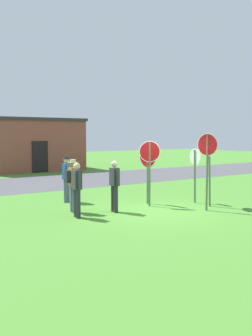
% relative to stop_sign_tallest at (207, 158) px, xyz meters
% --- Properties ---
extents(ground_plane, '(80.00, 80.00, 0.00)m').
position_rel_stop_sign_tallest_xyz_m(ground_plane, '(-1.69, 0.92, -1.77)').
color(ground_plane, '#47842D').
extents(street_asphalt, '(60.00, 6.40, 0.01)m').
position_rel_stop_sign_tallest_xyz_m(street_asphalt, '(-1.69, 10.19, -1.76)').
color(street_asphalt, '#4C4C51').
rests_on(street_asphalt, ground).
extents(building_background, '(7.22, 5.64, 3.67)m').
position_rel_stop_sign_tallest_xyz_m(building_background, '(0.35, 18.12, 0.07)').
color(building_background, brown).
rests_on(building_background, ground).
extents(stop_sign_tallest, '(0.21, 0.73, 2.59)m').
position_rel_stop_sign_tallest_xyz_m(stop_sign_tallest, '(0.00, 0.00, 0.00)').
color(stop_sign_tallest, '#51664C').
rests_on(stop_sign_tallest, ground).
extents(stop_sign_leaning_right, '(0.12, 0.62, 2.03)m').
position_rel_stop_sign_tallest_xyz_m(stop_sign_leaning_right, '(0.75, 1.32, -0.42)').
color(stop_sign_leaning_right, '#51664C').
rests_on(stop_sign_leaning_right, ground).
extents(stop_sign_leaning_left, '(0.59, 0.48, 2.32)m').
position_rel_stop_sign_tallest_xyz_m(stop_sign_leaning_left, '(-1.09, 1.71, -0.18)').
color(stop_sign_leaning_left, '#51664C').
rests_on(stop_sign_leaning_left, ground).
extents(stop_sign_low_front, '(0.13, 0.86, 2.20)m').
position_rel_stop_sign_tallest_xyz_m(stop_sign_low_front, '(-0.85, 2.14, -0.26)').
color(stop_sign_low_front, '#51664C').
rests_on(stop_sign_low_front, ground).
extents(stop_sign_far_back, '(0.56, 0.54, 2.51)m').
position_rel_stop_sign_tallest_xyz_m(stop_sign_far_back, '(0.64, 0.49, -0.06)').
color(stop_sign_far_back, '#51664C').
rests_on(stop_sign_far_back, ground).
extents(person_holding_notes, '(0.27, 0.56, 1.69)m').
position_rel_stop_sign_tallest_xyz_m(person_holding_notes, '(-4.08, 1.47, -0.82)').
color(person_holding_notes, '#2D2D33').
rests_on(person_holding_notes, ground).
extents(person_in_dark_shirt, '(0.41, 0.56, 1.74)m').
position_rel_stop_sign_tallest_xyz_m(person_in_dark_shirt, '(-3.83, 2.27, -0.76)').
color(person_in_dark_shirt, '#4C5670').
rests_on(person_in_dark_shirt, ground).
extents(person_near_signs, '(0.27, 0.57, 1.69)m').
position_rel_stop_sign_tallest_xyz_m(person_near_signs, '(-2.68, 1.54, -0.82)').
color(person_near_signs, '#2D2D33').
rests_on(person_near_signs, ground).
extents(person_in_blue, '(0.44, 0.42, 1.74)m').
position_rel_stop_sign_tallest_xyz_m(person_in_blue, '(-3.15, 4.13, -0.78)').
color(person_in_blue, '#4C5670').
rests_on(person_in_blue, ground).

